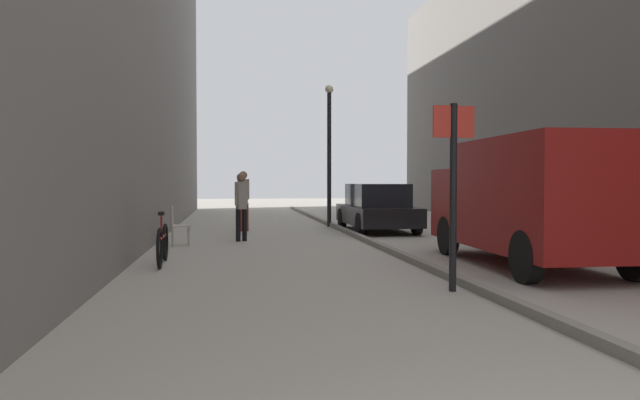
{
  "coord_description": "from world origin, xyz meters",
  "views": [
    {
      "loc": [
        -1.78,
        -1.2,
        1.53
      ],
      "look_at": [
        0.62,
        14.93,
        1.02
      ],
      "focal_mm": 33.64,
      "sensor_mm": 36.0,
      "label": 1
    }
  ],
  "objects_px": {
    "pedestrian_main_foreground": "(243,197)",
    "street_sign_post": "(453,180)",
    "parked_car": "(377,208)",
    "pedestrian_mid_block": "(241,202)",
    "bicycle_leaning": "(163,244)",
    "lamp_post": "(329,146)",
    "cafe_chair_near_window": "(177,223)",
    "delivery_van": "(529,198)"
  },
  "relations": [
    {
      "from": "street_sign_post",
      "to": "cafe_chair_near_window",
      "type": "distance_m",
      "value": 7.97
    },
    {
      "from": "bicycle_leaning",
      "to": "pedestrian_mid_block",
      "type": "bearing_deg",
      "value": 69.02
    },
    {
      "from": "delivery_van",
      "to": "cafe_chair_near_window",
      "type": "distance_m",
      "value": 7.99
    },
    {
      "from": "delivery_van",
      "to": "pedestrian_mid_block",
      "type": "bearing_deg",
      "value": 135.0
    },
    {
      "from": "cafe_chair_near_window",
      "to": "delivery_van",
      "type": "bearing_deg",
      "value": 47.44
    },
    {
      "from": "pedestrian_mid_block",
      "to": "pedestrian_main_foreground",
      "type": "bearing_deg",
      "value": 66.17
    },
    {
      "from": "street_sign_post",
      "to": "pedestrian_main_foreground",
      "type": "bearing_deg",
      "value": -77.93
    },
    {
      "from": "cafe_chair_near_window",
      "to": "street_sign_post",
      "type": "bearing_deg",
      "value": 25.06
    },
    {
      "from": "pedestrian_mid_block",
      "to": "bicycle_leaning",
      "type": "distance_m",
      "value": 4.42
    },
    {
      "from": "parked_car",
      "to": "street_sign_post",
      "type": "distance_m",
      "value": 10.14
    },
    {
      "from": "cafe_chair_near_window",
      "to": "pedestrian_main_foreground",
      "type": "bearing_deg",
      "value": 148.9
    },
    {
      "from": "bicycle_leaning",
      "to": "cafe_chair_near_window",
      "type": "distance_m",
      "value": 3.3
    },
    {
      "from": "lamp_post",
      "to": "cafe_chair_near_window",
      "type": "bearing_deg",
      "value": -130.24
    },
    {
      "from": "parked_car",
      "to": "lamp_post",
      "type": "distance_m",
      "value": 3.06
    },
    {
      "from": "bicycle_leaning",
      "to": "cafe_chair_near_window",
      "type": "relative_size",
      "value": 1.88
    },
    {
      "from": "pedestrian_main_foreground",
      "to": "cafe_chair_near_window",
      "type": "height_order",
      "value": "pedestrian_main_foreground"
    },
    {
      "from": "parked_car",
      "to": "bicycle_leaning",
      "type": "xyz_separation_m",
      "value": [
        -5.68,
        -6.68,
        -0.33
      ]
    },
    {
      "from": "pedestrian_mid_block",
      "to": "parked_car",
      "type": "bearing_deg",
      "value": 9.96
    },
    {
      "from": "pedestrian_main_foreground",
      "to": "lamp_post",
      "type": "distance_m",
      "value": 3.67
    },
    {
      "from": "lamp_post",
      "to": "pedestrian_main_foreground",
      "type": "bearing_deg",
      "value": -152.55
    },
    {
      "from": "pedestrian_main_foreground",
      "to": "street_sign_post",
      "type": "distance_m",
      "value": 10.84
    },
    {
      "from": "delivery_van",
      "to": "lamp_post",
      "type": "xyz_separation_m",
      "value": [
        -2.0,
        9.89,
        1.5
      ]
    },
    {
      "from": "lamp_post",
      "to": "cafe_chair_near_window",
      "type": "relative_size",
      "value": 5.06
    },
    {
      "from": "delivery_van",
      "to": "lamp_post",
      "type": "height_order",
      "value": "lamp_post"
    },
    {
      "from": "cafe_chair_near_window",
      "to": "bicycle_leaning",
      "type": "bearing_deg",
      "value": -7.47
    },
    {
      "from": "pedestrian_main_foreground",
      "to": "street_sign_post",
      "type": "relative_size",
      "value": 0.71
    },
    {
      "from": "street_sign_post",
      "to": "bicycle_leaning",
      "type": "distance_m",
      "value": 5.55
    },
    {
      "from": "parked_car",
      "to": "cafe_chair_near_window",
      "type": "height_order",
      "value": "parked_car"
    },
    {
      "from": "pedestrian_mid_block",
      "to": "cafe_chair_near_window",
      "type": "xyz_separation_m",
      "value": [
        -1.53,
        -0.81,
        -0.46
      ]
    },
    {
      "from": "bicycle_leaning",
      "to": "delivery_van",
      "type": "bearing_deg",
      "value": -11.44
    },
    {
      "from": "delivery_van",
      "to": "bicycle_leaning",
      "type": "xyz_separation_m",
      "value": [
        -6.52,
        1.21,
        -0.84
      ]
    },
    {
      "from": "lamp_post",
      "to": "bicycle_leaning",
      "type": "height_order",
      "value": "lamp_post"
    },
    {
      "from": "street_sign_post",
      "to": "parked_car",
      "type": "bearing_deg",
      "value": -100.12
    },
    {
      "from": "pedestrian_mid_block",
      "to": "street_sign_post",
      "type": "distance_m",
      "value": 7.96
    },
    {
      "from": "pedestrian_mid_block",
      "to": "delivery_van",
      "type": "height_order",
      "value": "delivery_van"
    },
    {
      "from": "lamp_post",
      "to": "parked_car",
      "type": "bearing_deg",
      "value": -59.98
    },
    {
      "from": "pedestrian_main_foreground",
      "to": "delivery_van",
      "type": "distance_m",
      "value": 9.72
    },
    {
      "from": "bicycle_leaning",
      "to": "parked_car",
      "type": "bearing_deg",
      "value": 48.71
    },
    {
      "from": "pedestrian_main_foreground",
      "to": "pedestrian_mid_block",
      "type": "relative_size",
      "value": 1.06
    },
    {
      "from": "parked_car",
      "to": "lamp_post",
      "type": "relative_size",
      "value": 0.88
    },
    {
      "from": "pedestrian_main_foreground",
      "to": "parked_car",
      "type": "xyz_separation_m",
      "value": [
        4.06,
        -0.49,
        -0.35
      ]
    },
    {
      "from": "pedestrian_mid_block",
      "to": "lamp_post",
      "type": "relative_size",
      "value": 0.37
    }
  ]
}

